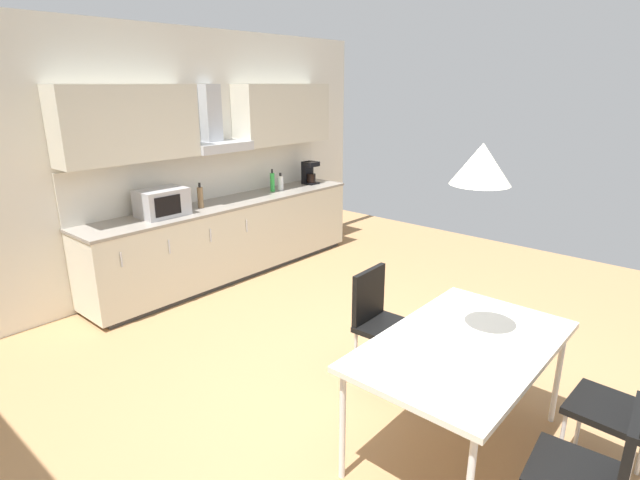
# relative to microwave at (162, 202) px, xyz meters

# --- Properties ---
(ground_plane) EXTENTS (8.61, 8.95, 0.02)m
(ground_plane) POSITION_rel_microwave_xyz_m (-0.11, -2.68, -1.04)
(ground_plane) COLOR #9E754C
(wall_back) EXTENTS (6.89, 0.10, 2.77)m
(wall_back) POSITION_rel_microwave_xyz_m (-0.11, 0.35, 0.36)
(wall_back) COLOR silver
(wall_back) RESTS_ON ground_plane
(kitchen_counter) EXTENTS (3.51, 0.63, 0.89)m
(kitchen_counter) POSITION_rel_microwave_xyz_m (0.84, 0.00, -0.58)
(kitchen_counter) COLOR #333333
(kitchen_counter) RESTS_ON ground_plane
(backsplash_tile) EXTENTS (3.49, 0.02, 0.52)m
(backsplash_tile) POSITION_rel_microwave_xyz_m (0.84, 0.29, 0.12)
(backsplash_tile) COLOR silver
(backsplash_tile) RESTS_ON kitchen_counter
(upper_wall_cabinets) EXTENTS (3.49, 0.40, 0.73)m
(upper_wall_cabinets) POSITION_rel_microwave_xyz_m (0.84, 0.14, 0.78)
(upper_wall_cabinets) COLOR beige
(microwave) EXTENTS (0.48, 0.35, 0.28)m
(microwave) POSITION_rel_microwave_xyz_m (0.00, 0.00, 0.00)
(microwave) COLOR #ADADB2
(microwave) RESTS_ON kitchen_counter
(coffee_maker) EXTENTS (0.18, 0.19, 0.30)m
(coffee_maker) POSITION_rel_microwave_xyz_m (2.26, 0.03, 0.01)
(coffee_maker) COLOR black
(coffee_maker) RESTS_ON kitchen_counter
(bottle_green) EXTENTS (0.06, 0.06, 0.28)m
(bottle_green) POSITION_rel_microwave_xyz_m (1.58, 0.03, -0.02)
(bottle_green) COLOR green
(bottle_green) RESTS_ON kitchen_counter
(bottle_white) EXTENTS (0.07, 0.07, 0.22)m
(bottle_white) POSITION_rel_microwave_xyz_m (1.72, 0.03, -0.05)
(bottle_white) COLOR white
(bottle_white) RESTS_ON kitchen_counter
(bottle_brown) EXTENTS (0.06, 0.06, 0.28)m
(bottle_brown) POSITION_rel_microwave_xyz_m (0.47, -0.00, -0.02)
(bottle_brown) COLOR brown
(bottle_brown) RESTS_ON kitchen_counter
(dining_table) EXTENTS (1.45, 0.87, 0.73)m
(dining_table) POSITION_rel_microwave_xyz_m (-0.15, -3.41, -0.34)
(dining_table) COLOR silver
(dining_table) RESTS_ON ground_plane
(chair_near_right) EXTENTS (0.42, 0.42, 0.87)m
(chair_near_right) POSITION_rel_microwave_xyz_m (0.17, -4.23, -0.49)
(chair_near_right) COLOR black
(chair_near_right) RESTS_ON ground_plane
(chair_near_left) EXTENTS (0.43, 0.43, 0.87)m
(chair_near_left) POSITION_rel_microwave_xyz_m (-0.47, -4.23, -0.49)
(chair_near_left) COLOR black
(chair_near_left) RESTS_ON ground_plane
(chair_far_right) EXTENTS (0.42, 0.42, 0.87)m
(chair_far_right) POSITION_rel_microwave_xyz_m (0.17, -2.59, -0.49)
(chair_far_right) COLOR black
(chair_far_right) RESTS_ON ground_plane
(pendant_lamp) EXTENTS (0.32, 0.32, 0.22)m
(pendant_lamp) POSITION_rel_microwave_xyz_m (-0.15, -3.41, 0.76)
(pendant_lamp) COLOR silver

